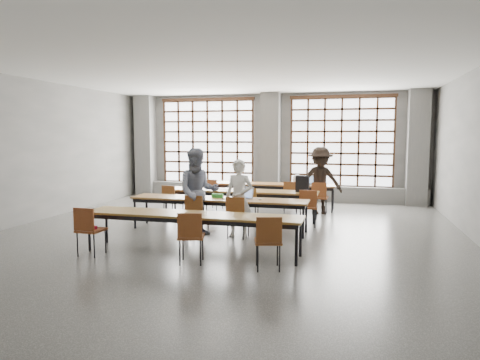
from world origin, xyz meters
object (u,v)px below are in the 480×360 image
Objects in this scene: student_male at (239,199)px; laptop_back at (313,182)px; chair_front_left at (196,211)px; plastic_bag at (297,179)px; desk_row_d at (192,217)px; mouse at (260,199)px; chair_back_right at (319,195)px; chair_mid_left at (171,199)px; backpack at (302,184)px; chair_back_mid at (291,194)px; green_box at (218,196)px; chair_front_right at (237,213)px; desk_row_c at (219,201)px; student_female at (198,192)px; desk_row_a at (266,186)px; red_pouch at (91,227)px; desk_row_b at (240,193)px; chair_near_right at (268,237)px; phone at (225,199)px; chair_back_left at (213,191)px; laptop_front at (245,196)px; chair_mid_right at (308,204)px; chair_near_mid at (191,232)px; chair_near_left at (88,226)px; student_back at (320,181)px; chair_mid_centre at (249,202)px.

laptop_back is (1.19, 3.78, -0.03)m from student_male.
plastic_bag is (1.65, 3.85, 0.34)m from chair_front_left.
mouse reaches higher than desk_row_d.
chair_back_right is 1.00× the size of chair_mid_left.
backpack is 1.40× the size of plastic_bag.
green_box is (-1.31, -2.46, 0.24)m from chair_back_mid.
chair_front_right is (0.50, 1.29, -0.13)m from desk_row_d.
chair_mid_left is at bearing 150.13° from desk_row_c.
green_box is at bearing 41.98° from student_female.
desk_row_a is 0.93m from plastic_bag.
chair_mid_left is at bearing 151.64° from green_box.
red_pouch is at bearing -162.07° from desk_row_d.
desk_row_b is at bearing -102.10° from desk_row_a.
phone is (-1.44, 2.44, 0.20)m from chair_near_right.
green_box reaches higher than mouse.
mouse is at bearing -104.36° from laptop_back.
chair_back_mid is at bearing 179.92° from chair_back_right.
laptop_front reaches higher than chair_back_left.
chair_back_right is at bearing 85.02° from chair_mid_right.
chair_near_mid is (0.32, -2.54, -0.13)m from desk_row_c.
chair_mid_right is 3.43m from chair_near_right.
mouse is at bearing -113.14° from chair_back_right.
desk_row_c is at bearing -116.42° from chair_back_mid.
desk_row_c is at bearing -118.69° from laptop_back.
chair_near_left is at bearing -125.53° from backpack.
chair_near_right is at bearing -57.51° from desk_row_c.
phone is 0.33× the size of backpack.
plastic_bag is (-0.27, 5.76, 0.34)m from chair_near_right.
phone is at bearing -150.43° from chair_mid_right.
student_back is 2.96m from laptop_front.
desk_row_c is at bearing -134.17° from backpack.
laptop_front is (-1.05, 2.65, 0.25)m from chair_near_right.
laptop_back is (-0.10, 2.40, 0.25)m from chair_mid_right.
chair_mid_right is 1.96× the size of laptop_front.
backpack is (0.74, 1.57, 0.18)m from mouse.
chair_mid_centre is 1.03m from mouse.
desk_row_d is 4.55× the size of chair_mid_left.
mouse is 1.01m from green_box.
mouse is (0.95, -0.02, 0.08)m from desk_row_c.
student_back is at bearing 26.61° from chair_mid_left.
chair_back_mid is 0.88m from student_back.
student_male is at bearing -101.39° from plastic_bag.
backpack is (0.43, -0.99, 0.39)m from chair_back_mid.
red_pouch is (-3.29, -4.02, -0.43)m from backpack.
chair_back_mid is 1.00× the size of chair_near_mid.
backpack is at bearing 1.79° from desk_row_b.
student_male is at bearing -24.70° from student_female.
chair_back_left is 1.00× the size of chair_mid_left.
chair_mid_right is at bearing 24.75° from desk_row_c.
desk_row_d is 30.77× the size of phone.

